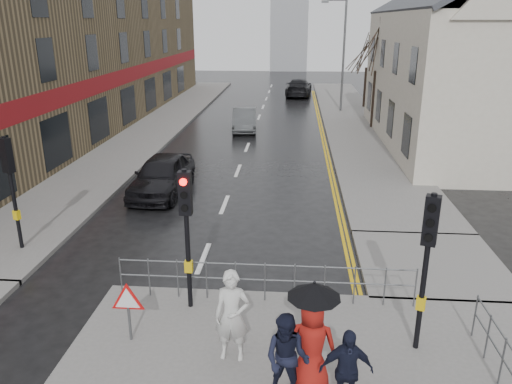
% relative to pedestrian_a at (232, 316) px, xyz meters
% --- Properties ---
extents(ground, '(120.00, 120.00, 0.00)m').
position_rel_pedestrian_a_xyz_m(ground, '(-1.44, 1.61, -1.10)').
color(ground, black).
rests_on(ground, ground).
extents(left_pavement, '(4.00, 44.00, 0.14)m').
position_rel_pedestrian_a_xyz_m(left_pavement, '(-7.94, 24.61, -1.03)').
color(left_pavement, '#605E5B').
rests_on(left_pavement, ground).
extents(right_pavement, '(4.00, 40.00, 0.14)m').
position_rel_pedestrian_a_xyz_m(right_pavement, '(5.06, 26.61, -1.03)').
color(right_pavement, '#605E5B').
rests_on(right_pavement, ground).
extents(pavement_bridge_right, '(4.00, 4.20, 0.14)m').
position_rel_pedestrian_a_xyz_m(pavement_bridge_right, '(5.06, 4.61, -1.03)').
color(pavement_bridge_right, '#605E5B').
rests_on(pavement_bridge_right, ground).
extents(building_left_terrace, '(8.00, 42.00, 10.00)m').
position_rel_pedestrian_a_xyz_m(building_left_terrace, '(-13.44, 23.61, 3.90)').
color(building_left_terrace, '#776445').
rests_on(building_left_terrace, ground).
extents(building_right_cream, '(9.00, 16.40, 10.10)m').
position_rel_pedestrian_a_xyz_m(building_right_cream, '(10.56, 19.61, 3.68)').
color(building_right_cream, beige).
rests_on(building_right_cream, ground).
extents(church_tower, '(5.00, 5.00, 18.00)m').
position_rel_pedestrian_a_xyz_m(church_tower, '(0.06, 63.61, 7.90)').
color(church_tower, '#92949A').
rests_on(church_tower, ground).
extents(traffic_signal_near_left, '(0.28, 0.27, 3.40)m').
position_rel_pedestrian_a_xyz_m(traffic_signal_near_left, '(-1.24, 1.81, 1.36)').
color(traffic_signal_near_left, black).
rests_on(traffic_signal_near_left, near_pavement).
extents(traffic_signal_near_right, '(0.34, 0.33, 3.40)m').
position_rel_pedestrian_a_xyz_m(traffic_signal_near_right, '(3.76, 0.61, 1.36)').
color(traffic_signal_near_right, black).
rests_on(traffic_signal_near_right, near_pavement).
extents(traffic_signal_far_left, '(0.34, 0.33, 3.40)m').
position_rel_pedestrian_a_xyz_m(traffic_signal_far_left, '(-6.93, 4.62, 1.36)').
color(traffic_signal_far_left, black).
rests_on(traffic_signal_far_left, left_pavement).
extents(guard_railing_front, '(7.14, 0.04, 1.00)m').
position_rel_pedestrian_a_xyz_m(guard_railing_front, '(0.51, 2.21, -0.24)').
color(guard_railing_front, '#595B5E').
rests_on(guard_railing_front, near_pavement).
extents(warning_sign, '(0.80, 0.07, 1.35)m').
position_rel_pedestrian_a_xyz_m(warning_sign, '(-2.24, 0.41, -0.06)').
color(warning_sign, '#595B5E').
rests_on(warning_sign, near_pavement).
extents(street_lamp, '(1.83, 0.25, 8.00)m').
position_rel_pedestrian_a_xyz_m(street_lamp, '(4.38, 29.61, 3.61)').
color(street_lamp, '#595B5E').
rests_on(street_lamp, right_pavement).
extents(tree_near, '(2.40, 2.40, 6.58)m').
position_rel_pedestrian_a_xyz_m(tree_near, '(6.06, 23.61, 4.04)').
color(tree_near, '#32251C').
rests_on(tree_near, right_pavement).
extents(tree_far, '(2.40, 2.40, 5.64)m').
position_rel_pedestrian_a_xyz_m(tree_far, '(6.56, 31.61, 3.32)').
color(tree_far, '#32251C').
rests_on(tree_far, right_pavement).
extents(pedestrian_a, '(0.71, 0.48, 1.92)m').
position_rel_pedestrian_a_xyz_m(pedestrian_a, '(0.00, 0.00, 0.00)').
color(pedestrian_a, beige).
rests_on(pedestrian_a, near_pavement).
extents(pedestrian_b, '(0.98, 0.86, 1.71)m').
position_rel_pedestrian_a_xyz_m(pedestrian_b, '(1.10, -1.11, -0.10)').
color(pedestrian_b, black).
rests_on(pedestrian_b, near_pavement).
extents(pedestrian_with_umbrella, '(0.96, 0.96, 2.18)m').
position_rel_pedestrian_a_xyz_m(pedestrian_with_umbrella, '(1.54, -0.74, 0.20)').
color(pedestrian_with_umbrella, '#A21912').
rests_on(pedestrian_with_umbrella, near_pavement).
extents(pedestrian_d, '(0.96, 0.47, 1.59)m').
position_rel_pedestrian_a_xyz_m(pedestrian_d, '(2.11, -1.25, -0.16)').
color(pedestrian_d, black).
rests_on(pedestrian_d, near_pavement).
extents(car_parked, '(2.06, 4.65, 1.55)m').
position_rel_pedestrian_a_xyz_m(car_parked, '(-4.07, 10.18, -0.32)').
color(car_parked, black).
rests_on(car_parked, ground).
extents(car_mid, '(1.81, 4.25, 1.36)m').
position_rel_pedestrian_a_xyz_m(car_mid, '(-2.02, 22.47, -0.42)').
color(car_mid, '#414346').
rests_on(car_mid, ground).
extents(car_far, '(2.56, 5.52, 1.56)m').
position_rel_pedestrian_a_xyz_m(car_far, '(1.43, 37.85, -0.32)').
color(car_far, black).
rests_on(car_far, ground).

